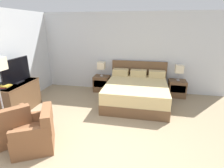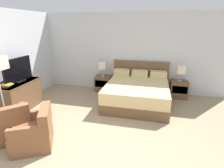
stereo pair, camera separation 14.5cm
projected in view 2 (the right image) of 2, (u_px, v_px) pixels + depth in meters
The scene contains 15 objects.
ground_plane at pixel (84, 166), 2.85m from camera, with size 11.07×11.07×0.00m, color #998466.
wall_back at pixel (124, 53), 5.86m from camera, with size 6.67×0.06×2.60m, color silver.
wall_left at pixel (4, 62), 4.47m from camera, with size 0.06×5.49×2.60m, color silver.
bed at pixel (137, 92), 5.12m from camera, with size 1.81×1.98×1.06m.
nightstand_left at pixel (103, 83), 6.05m from camera, with size 0.52×0.44×0.53m.
nightstand_right at pixel (179, 89), 5.51m from camera, with size 0.52×0.44×0.53m.
table_lamp_left at pixel (103, 66), 5.85m from camera, with size 0.24×0.24×0.49m.
table_lamp_right at pixel (181, 70), 5.31m from camera, with size 0.24×0.24×0.49m.
dresser at pixel (20, 95), 4.69m from camera, with size 0.54×1.18×0.76m.
tv at pixel (18, 70), 4.54m from camera, with size 0.18×0.97×0.63m.
book_red_cover at pixel (6, 87), 4.22m from camera, with size 0.18×0.19×0.02m, color #383333.
book_blue_cover at pixel (6, 86), 4.22m from camera, with size 0.19×0.18×0.02m, color #B7282D.
book_small_top at pixel (7, 85), 4.20m from camera, with size 0.24×0.19×0.03m, color gold.
armchair_by_window at pixel (11, 125), 3.51m from camera, with size 0.97×0.97×0.76m.
armchair_companion at pixel (34, 132), 3.27m from camera, with size 0.93×0.92×0.76m.
Camera 2 is at (0.97, -2.10, 2.19)m, focal length 28.00 mm.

